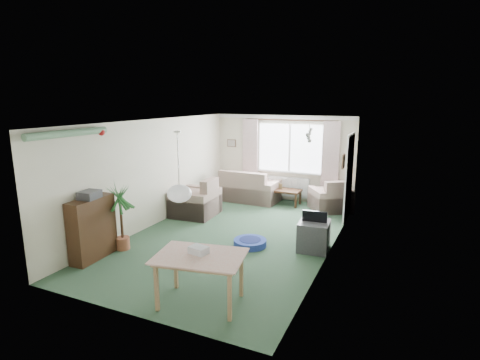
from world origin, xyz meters
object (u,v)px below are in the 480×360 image
at_px(sofa, 248,185).
at_px(armchair_corner, 331,194).
at_px(dining_table, 200,280).
at_px(pet_bed, 250,243).
at_px(coffee_table, 283,197).
at_px(houseplant, 121,217).
at_px(tv_cube, 314,236).
at_px(armchair_left, 195,197).
at_px(bookshelf, 92,229).

distance_m(sofa, armchair_corner, 2.34).
relative_size(armchair_corner, dining_table, 0.83).
xyz_separation_m(dining_table, pet_bed, (-0.18, 2.23, -0.29)).
xyz_separation_m(armchair_corner, dining_table, (-0.77, -5.33, -0.07)).
bearing_deg(coffee_table, houseplant, -113.36).
height_order(houseplant, tv_cube, houseplant).
relative_size(armchair_left, tv_cube, 1.71).
relative_size(armchair_left, bookshelf, 0.94).
bearing_deg(pet_bed, armchair_corner, 72.86).
distance_m(armchair_corner, houseplant, 5.28).
height_order(armchair_left, pet_bed, armchair_left).
relative_size(armchair_left, dining_table, 0.94).
distance_m(dining_table, pet_bed, 2.26).
distance_m(houseplant, pet_bed, 2.52).
height_order(armchair_left, tv_cube, armchair_left).
distance_m(armchair_corner, coffee_table, 1.30).
xyz_separation_m(tv_cube, pet_bed, (-1.18, -0.33, -0.22)).
bearing_deg(armchair_left, sofa, 157.81).
bearing_deg(sofa, houseplant, 80.83).
bearing_deg(armchair_left, coffee_table, 134.05).
xyz_separation_m(coffee_table, houseplant, (-1.84, -4.27, 0.43)).
xyz_separation_m(armchair_corner, coffee_table, (-1.28, 0.02, -0.21)).
relative_size(houseplant, dining_table, 1.14).
xyz_separation_m(sofa, coffee_table, (1.06, 0.00, -0.23)).
bearing_deg(sofa, pet_bed, 115.19).
bearing_deg(houseplant, armchair_left, 86.49).
bearing_deg(pet_bed, sofa, 113.98).
height_order(armchair_left, houseplant, houseplant).
xyz_separation_m(coffee_table, dining_table, (0.51, -5.35, 0.14)).
bearing_deg(armchair_corner, bookshelf, 22.19).
relative_size(sofa, dining_table, 1.57).
bearing_deg(tv_cube, dining_table, -115.87).
height_order(sofa, bookshelf, bookshelf).
distance_m(sofa, houseplant, 4.35).
bearing_deg(houseplant, tv_cube, 23.88).
xyz_separation_m(sofa, armchair_left, (-0.63, -1.83, 0.03)).
height_order(houseplant, pet_bed, houseplant).
bearing_deg(houseplant, dining_table, -24.64).
xyz_separation_m(armchair_left, tv_cube, (3.20, -0.96, -0.19)).
relative_size(coffee_table, bookshelf, 0.83).
bearing_deg(coffee_table, tv_cube, -61.63).
xyz_separation_m(sofa, tv_cube, (2.57, -2.79, -0.16)).
distance_m(coffee_table, bookshelf, 5.23).
xyz_separation_m(armchair_corner, houseplant, (-3.12, -4.25, 0.22)).
distance_m(tv_cube, pet_bed, 1.24).
height_order(armchair_corner, coffee_table, armchair_corner).
distance_m(coffee_table, pet_bed, 3.14).
height_order(coffee_table, dining_table, dining_table).
bearing_deg(armchair_left, bookshelf, -9.59).
height_order(armchair_corner, bookshelf, bookshelf).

